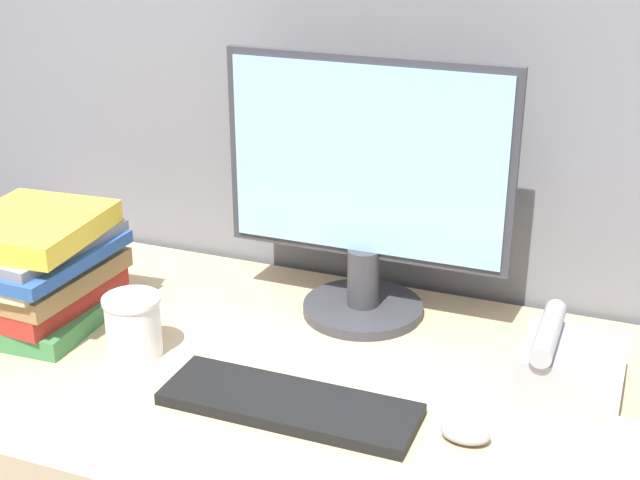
{
  "coord_description": "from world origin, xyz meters",
  "views": [
    {
      "loc": [
        0.5,
        -0.84,
        1.55
      ],
      "look_at": [
        0.01,
        0.42,
        0.99
      ],
      "focal_mm": 50.0,
      "sensor_mm": 36.0,
      "label": 1
    }
  ],
  "objects_px": {
    "coffee_cup": "(133,326)",
    "keyboard": "(289,404)",
    "monitor": "(366,196)",
    "book_stack": "(39,269)",
    "desk_telephone": "(570,366)",
    "mouse": "(465,433)"
  },
  "relations": [
    {
      "from": "coffee_cup",
      "to": "keyboard",
      "type": "bearing_deg",
      "value": -11.09
    },
    {
      "from": "monitor",
      "to": "book_stack",
      "type": "distance_m",
      "value": 0.62
    },
    {
      "from": "book_stack",
      "to": "desk_telephone",
      "type": "relative_size",
      "value": 1.7
    },
    {
      "from": "keyboard",
      "to": "desk_telephone",
      "type": "distance_m",
      "value": 0.46
    },
    {
      "from": "book_stack",
      "to": "desk_telephone",
      "type": "height_order",
      "value": "book_stack"
    },
    {
      "from": "mouse",
      "to": "book_stack",
      "type": "height_order",
      "value": "book_stack"
    },
    {
      "from": "monitor",
      "to": "desk_telephone",
      "type": "bearing_deg",
      "value": -19.55
    },
    {
      "from": "mouse",
      "to": "desk_telephone",
      "type": "distance_m",
      "value": 0.24
    },
    {
      "from": "mouse",
      "to": "book_stack",
      "type": "distance_m",
      "value": 0.84
    },
    {
      "from": "coffee_cup",
      "to": "desk_telephone",
      "type": "distance_m",
      "value": 0.74
    },
    {
      "from": "book_stack",
      "to": "keyboard",
      "type": "bearing_deg",
      "value": -11.0
    },
    {
      "from": "monitor",
      "to": "book_stack",
      "type": "height_order",
      "value": "monitor"
    },
    {
      "from": "coffee_cup",
      "to": "book_stack",
      "type": "relative_size",
      "value": 0.36
    },
    {
      "from": "coffee_cup",
      "to": "desk_telephone",
      "type": "bearing_deg",
      "value": 11.98
    },
    {
      "from": "mouse",
      "to": "book_stack",
      "type": "bearing_deg",
      "value": 173.97
    },
    {
      "from": "keyboard",
      "to": "mouse",
      "type": "relative_size",
      "value": 5.45
    },
    {
      "from": "coffee_cup",
      "to": "desk_telephone",
      "type": "height_order",
      "value": "desk_telephone"
    },
    {
      "from": "monitor",
      "to": "coffee_cup",
      "type": "relative_size",
      "value": 4.89
    },
    {
      "from": "book_stack",
      "to": "mouse",
      "type": "bearing_deg",
      "value": -6.03
    },
    {
      "from": "keyboard",
      "to": "book_stack",
      "type": "xyz_separation_m",
      "value": [
        -0.55,
        0.11,
        0.1
      ]
    },
    {
      "from": "desk_telephone",
      "to": "keyboard",
      "type": "bearing_deg",
      "value": -151.69
    },
    {
      "from": "mouse",
      "to": "desk_telephone",
      "type": "height_order",
      "value": "desk_telephone"
    }
  ]
}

